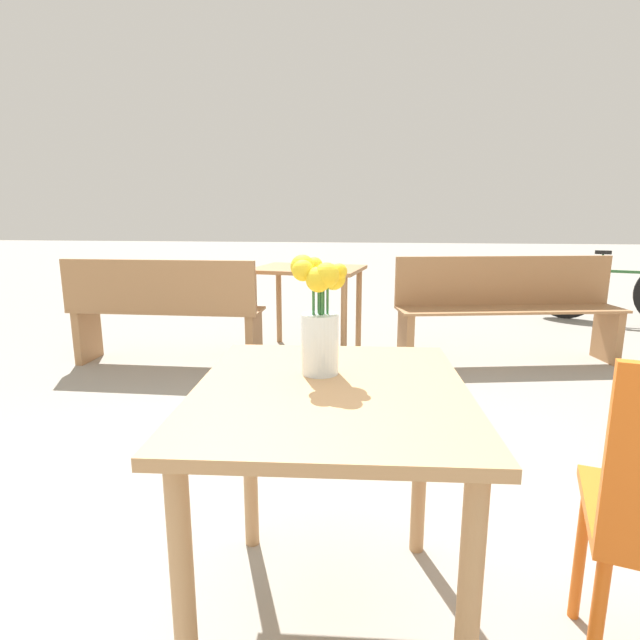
{
  "coord_description": "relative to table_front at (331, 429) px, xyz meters",
  "views": [
    {
      "loc": [
        0.12,
        -1.25,
        1.19
      ],
      "look_at": [
        -0.04,
        0.11,
        0.89
      ],
      "focal_mm": 28.0,
      "sensor_mm": 36.0,
      "label": 1
    }
  ],
  "objects": [
    {
      "name": "table_front",
      "position": [
        0.0,
        0.0,
        0.0
      ],
      "size": [
        0.77,
        0.87,
        0.74
      ],
      "color": "tan",
      "rests_on": "ground_plane"
    },
    {
      "name": "ground_plane",
      "position": [
        0.0,
        0.0,
        -0.62
      ],
      "size": [
        40.0,
        40.0,
        0.0
      ],
      "primitive_type": "plane",
      "color": "gray"
    },
    {
      "name": "bicycle",
      "position": [
        2.75,
        4.58,
        -0.26
      ],
      "size": [
        1.62,
        0.59,
        0.79
      ],
      "color": "black",
      "rests_on": "ground_plane"
    },
    {
      "name": "bench_far",
      "position": [
        -1.55,
        2.41,
        -0.16
      ],
      "size": [
        1.52,
        0.37,
        0.85
      ],
      "color": "#9E7047",
      "rests_on": "ground_plane"
    },
    {
      "name": "flower_vase",
      "position": [
        -0.04,
        0.11,
        0.28
      ],
      "size": [
        0.16,
        0.14,
        0.34
      ],
      "color": "silver",
      "rests_on": "table_front"
    },
    {
      "name": "table_back",
      "position": [
        -0.48,
        2.91,
        0.01
      ],
      "size": [
        0.98,
        0.82,
        0.74
      ],
      "color": "#9E7047",
      "rests_on": "ground_plane"
    },
    {
      "name": "bench_middle",
      "position": [
        1.15,
        2.88,
        -0.15
      ],
      "size": [
        1.83,
        0.69,
        0.85
      ],
      "color": "#9E7047",
      "rests_on": "ground_plane"
    }
  ]
}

